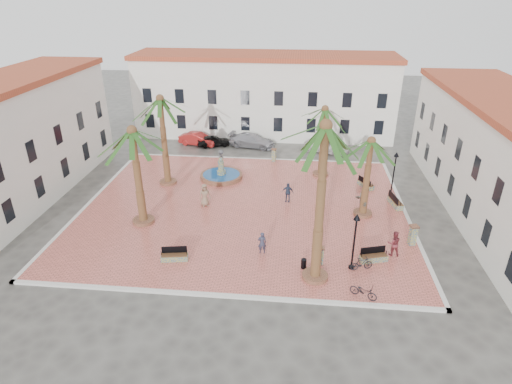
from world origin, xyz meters
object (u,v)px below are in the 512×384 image
bench_ne (366,185)px  bench_s (175,257)px  palm_ne (325,117)px  bollard_e (413,235)px  cyclist_b (394,243)px  palm_nw (161,108)px  bench_e (395,202)px  bicycle_b (362,264)px  palm_s (325,143)px  car_white (327,146)px  car_silver (252,140)px  car_black (213,141)px  lamppost_s (355,232)px  bench_se (373,257)px  palm_e (370,151)px  bollard_se (320,255)px  palm_sw (133,142)px  pedestrian_north (221,158)px  fountain (221,175)px  bicycle_a (363,291)px  cyclist_a (262,243)px  lamppost_e (395,166)px  litter_bin (304,264)px  car_red (198,139)px  pedestrian_east (362,202)px  pedestrian_fountain_a (205,195)px

bench_ne → bench_s: bearing=99.7°
palm_ne → bollard_e: palm_ne is taller
cyclist_b → palm_nw: bearing=-29.0°
bench_s → bollard_e: bearing=2.9°
bench_e → bicycle_b: 10.01m
bollard_e → bench_e: bearing=90.2°
palm_nw → bench_s: bearing=-71.9°
palm_ne → bollard_e: (5.92, -11.69, -4.87)m
palm_s → car_white: size_ratio=2.07×
car_silver → palm_nw: bearing=160.3°
car_black → bench_s: bearing=166.6°
bench_s → car_white: car_white is taller
lamppost_s → bench_se: bearing=32.5°
palm_e → bench_se: 8.18m
bollard_se → palm_sw: bearing=162.6°
pedestrian_north → car_white: bearing=-51.5°
bicycle_b → cyclist_b: bearing=-66.6°
fountain → palm_sw: palm_sw is taller
fountain → pedestrian_north: size_ratio=2.32×
bollard_se → bicycle_b: size_ratio=0.84×
bicycle_a → cyclist_b: cyclist_b is taller
bench_se → lamppost_s: size_ratio=0.48×
bicycle_a → bicycle_b: bearing=23.2°
fountain → car_white: bearing=39.4°
palm_e → bicycle_a: 11.38m
cyclist_a → bicycle_a: (6.26, -3.98, -0.37)m
cyclist_a → palm_ne: bearing=-119.4°
bench_e → bicycle_b: bench_e is taller
pedestrian_north → car_black: 6.41m
palm_s → bicycle_a: 8.98m
lamppost_e → bench_se: bearing=-106.1°
bollard_se → bicycle_b: bearing=-8.5°
palm_nw → litter_bin: bearing=-43.9°
palm_ne → bench_se: (2.96, -13.97, -5.38)m
palm_e → car_white: bearing=98.3°
bench_se → bollard_se: (-3.52, -0.67, 0.38)m
palm_sw → palm_ne: size_ratio=1.14×
palm_e → car_red: bearing=137.8°
bicycle_b → palm_nw: bearing=37.3°
fountain → car_white: (10.28, 8.44, 0.26)m
palm_e → car_black: bearing=134.8°
pedestrian_north → palm_e: bearing=-113.1°
car_silver → bench_se: bearing=-142.7°
fountain → palm_s: bearing=-59.8°
pedestrian_east → bicycle_a: bearing=-23.0°
palm_s → bench_s: (-9.20, 0.97, -8.57)m
lamppost_e → bollard_se: size_ratio=3.14×
palm_s → car_silver: palm_s is taller
fountain → bollard_e: bearing=-33.3°
pedestrian_fountain_a → bench_se: bearing=-57.0°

